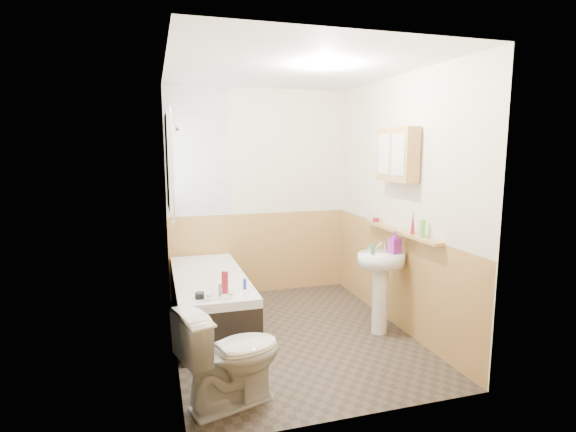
# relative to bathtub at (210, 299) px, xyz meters

# --- Properties ---
(floor) EXTENTS (2.80, 2.80, 0.00)m
(floor) POSITION_rel_bathtub_xyz_m (0.73, -0.49, -0.28)
(floor) COLOR #312922
(floor) RESTS_ON ground
(ceiling) EXTENTS (2.80, 2.80, 0.00)m
(ceiling) POSITION_rel_bathtub_xyz_m (0.73, -0.49, 2.22)
(ceiling) COLOR white
(ceiling) RESTS_ON ground
(wall_back) EXTENTS (2.20, 0.02, 2.50)m
(wall_back) POSITION_rel_bathtub_xyz_m (0.73, 0.92, 0.97)
(wall_back) COLOR #F0E4C6
(wall_back) RESTS_ON ground
(wall_front) EXTENTS (2.20, 0.02, 2.50)m
(wall_front) POSITION_rel_bathtub_xyz_m (0.73, -1.90, 0.97)
(wall_front) COLOR #F0E4C6
(wall_front) RESTS_ON ground
(wall_left) EXTENTS (0.02, 2.80, 2.50)m
(wall_left) POSITION_rel_bathtub_xyz_m (-0.38, -0.49, 0.97)
(wall_left) COLOR #F0E4C6
(wall_left) RESTS_ON ground
(wall_right) EXTENTS (0.02, 2.80, 2.50)m
(wall_right) POSITION_rel_bathtub_xyz_m (1.84, -0.49, 0.97)
(wall_right) COLOR #F0E4C6
(wall_right) RESTS_ON ground
(wainscot_right) EXTENTS (0.01, 2.80, 1.00)m
(wainscot_right) POSITION_rel_bathtub_xyz_m (1.82, -0.49, 0.22)
(wainscot_right) COLOR tan
(wainscot_right) RESTS_ON wall_right
(wainscot_front) EXTENTS (2.20, 0.01, 1.00)m
(wainscot_front) POSITION_rel_bathtub_xyz_m (0.73, -1.88, 0.22)
(wainscot_front) COLOR tan
(wainscot_front) RESTS_ON wall_front
(wainscot_back) EXTENTS (2.20, 0.01, 1.00)m
(wainscot_back) POSITION_rel_bathtub_xyz_m (0.73, 0.89, 0.22)
(wainscot_back) COLOR tan
(wainscot_back) RESTS_ON wall_back
(tile_cladding_left) EXTENTS (0.01, 2.80, 2.50)m
(tile_cladding_left) POSITION_rel_bathtub_xyz_m (-0.36, -0.49, 0.97)
(tile_cladding_left) COLOR white
(tile_cladding_left) RESTS_ON wall_left
(tile_return_back) EXTENTS (0.75, 0.01, 1.50)m
(tile_return_back) POSITION_rel_bathtub_xyz_m (0.00, 0.89, 1.47)
(tile_return_back) COLOR white
(tile_return_back) RESTS_ON wall_back
(window) EXTENTS (0.03, 0.79, 0.99)m
(window) POSITION_rel_bathtub_xyz_m (-0.33, 0.46, 1.37)
(window) COLOR white
(window) RESTS_ON wall_left
(bathtub) EXTENTS (0.70, 1.74, 0.67)m
(bathtub) POSITION_rel_bathtub_xyz_m (0.00, 0.00, 0.00)
(bathtub) COLOR black
(bathtub) RESTS_ON floor
(shower_riser) EXTENTS (0.10, 0.08, 1.18)m
(shower_riser) POSITION_rel_bathtub_xyz_m (-0.31, 0.11, 1.43)
(shower_riser) COLOR silver
(shower_riser) RESTS_ON wall_left
(toilet) EXTENTS (0.83, 0.61, 0.72)m
(toilet) POSITION_rel_bathtub_xyz_m (-0.03, -1.49, 0.09)
(toilet) COLOR white
(toilet) RESTS_ON floor
(sink) EXTENTS (0.47, 0.38, 0.91)m
(sink) POSITION_rel_bathtub_xyz_m (1.57, -0.67, 0.30)
(sink) COLOR white
(sink) RESTS_ON floor
(pine_shelf) EXTENTS (0.10, 1.28, 0.03)m
(pine_shelf) POSITION_rel_bathtub_xyz_m (1.77, -0.66, 0.72)
(pine_shelf) COLOR tan
(pine_shelf) RESTS_ON wall_right
(medicine_cabinet) EXTENTS (0.14, 0.57, 0.51)m
(medicine_cabinet) POSITION_rel_bathtub_xyz_m (1.74, -0.60, 1.46)
(medicine_cabinet) COLOR tan
(medicine_cabinet) RESTS_ON wall_right
(foam_can) EXTENTS (0.06, 0.06, 0.16)m
(foam_can) POSITION_rel_bathtub_xyz_m (1.77, -1.04, 0.82)
(foam_can) COLOR #59C647
(foam_can) RESTS_ON pine_shelf
(green_bottle) EXTENTS (0.05, 0.05, 0.21)m
(green_bottle) POSITION_rel_bathtub_xyz_m (1.77, -0.88, 0.85)
(green_bottle) COLOR maroon
(green_bottle) RESTS_ON pine_shelf
(black_jar) EXTENTS (0.09, 0.09, 0.04)m
(black_jar) POSITION_rel_bathtub_xyz_m (1.77, -0.16, 0.76)
(black_jar) COLOR maroon
(black_jar) RESTS_ON pine_shelf
(soap_bottle) EXTENTS (0.14, 0.23, 0.10)m
(soap_bottle) POSITION_rel_bathtub_xyz_m (1.68, -0.72, 0.58)
(soap_bottle) COLOR purple
(soap_bottle) RESTS_ON sink
(clear_bottle) EXTENTS (0.05, 0.05, 0.10)m
(clear_bottle) POSITION_rel_bathtub_xyz_m (1.46, -0.71, 0.58)
(clear_bottle) COLOR #388447
(clear_bottle) RESTS_ON sink
(blue_gel) EXTENTS (0.06, 0.05, 0.20)m
(blue_gel) POSITION_rel_bathtub_xyz_m (0.07, -0.62, 0.35)
(blue_gel) COLOR maroon
(blue_gel) RESTS_ON bathtub
(cream_jar) EXTENTS (0.09, 0.09, 0.05)m
(cream_jar) POSITION_rel_bathtub_xyz_m (-0.16, -0.69, 0.28)
(cream_jar) COLOR black
(cream_jar) RESTS_ON bathtub
(orange_bottle) EXTENTS (0.03, 0.03, 0.10)m
(orange_bottle) POSITION_rel_bathtub_xyz_m (0.26, -0.55, 0.30)
(orange_bottle) COLOR #19339E
(orange_bottle) RESTS_ON bathtub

